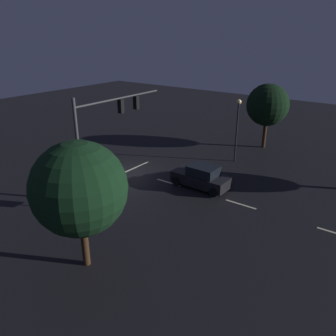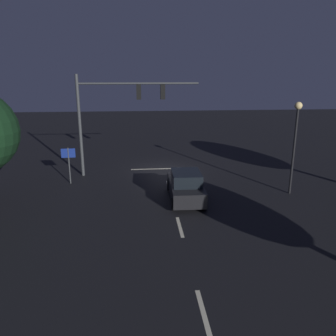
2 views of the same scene
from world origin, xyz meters
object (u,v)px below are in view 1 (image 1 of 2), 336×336
(route_sign, at_px, (93,187))
(tree_right_near, at_px, (79,189))
(car_approaching, at_px, (201,177))
(traffic_signal_assembly, at_px, (106,123))
(street_lamp_left_kerb, at_px, (238,119))
(tree_left_far, at_px, (268,105))

(route_sign, relative_size, tree_right_near, 0.38)
(car_approaching, xyz_separation_m, route_sign, (7.24, -3.57, 0.95))
(traffic_signal_assembly, height_order, tree_right_near, traffic_signal_assembly)
(traffic_signal_assembly, bearing_deg, street_lamp_left_kerb, 155.05)
(route_sign, height_order, tree_right_near, tree_right_near)
(tree_right_near, xyz_separation_m, tree_left_far, (-22.97, -0.06, 0.09))
(traffic_signal_assembly, relative_size, tree_right_near, 1.30)
(car_approaching, height_order, tree_right_near, tree_right_near)
(traffic_signal_assembly, distance_m, tree_right_near, 8.99)
(traffic_signal_assembly, distance_m, street_lamp_left_kerb, 11.67)
(traffic_signal_assembly, xyz_separation_m, street_lamp_left_kerb, (-10.54, 4.90, -1.12))
(street_lamp_left_kerb, relative_size, route_sign, 2.28)
(traffic_signal_assembly, bearing_deg, tree_right_near, 37.79)
(car_approaching, distance_m, street_lamp_left_kerb, 7.16)
(tree_left_far, bearing_deg, street_lamp_left_kerb, -5.64)
(street_lamp_left_kerb, bearing_deg, car_approaching, 3.93)
(traffic_signal_assembly, xyz_separation_m, car_approaching, (-4.06, 5.35, -4.14))
(car_approaching, relative_size, street_lamp_left_kerb, 0.80)
(traffic_signal_assembly, height_order, tree_left_far, traffic_signal_assembly)
(tree_right_near, bearing_deg, street_lamp_left_kerb, -178.09)
(tree_right_near, bearing_deg, car_approaching, -179.26)
(route_sign, relative_size, tree_left_far, 0.39)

